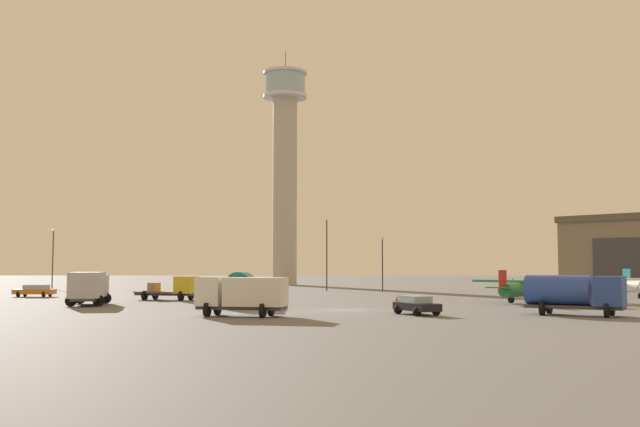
% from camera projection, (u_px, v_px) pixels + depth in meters
% --- Properties ---
extents(ground_plane, '(400.00, 400.00, 0.00)m').
position_uv_depth(ground_plane, '(342.00, 310.00, 57.52)').
color(ground_plane, '#60605E').
extents(control_tower, '(8.31, 8.31, 44.45)m').
position_uv_depth(control_tower, '(285.00, 159.00, 134.42)').
color(control_tower, '#B2AD9E').
rests_on(control_tower, ground_plane).
extents(airplane_green, '(8.74, 8.65, 3.18)m').
position_uv_depth(airplane_green, '(523.00, 288.00, 67.38)').
color(airplane_green, '#287A42').
rests_on(airplane_green, ground_plane).
extents(truck_box_silver, '(4.13, 7.38, 2.99)m').
position_uv_depth(truck_box_silver, '(89.00, 286.00, 64.44)').
color(truck_box_silver, '#38383D').
rests_on(truck_box_silver, ground_plane).
extents(truck_flatbed_yellow, '(6.78, 4.28, 2.48)m').
position_uv_depth(truck_flatbed_yellow, '(176.00, 288.00, 73.75)').
color(truck_flatbed_yellow, '#38383D').
rests_on(truck_flatbed_yellow, ground_plane).
extents(truck_fuel_tanker_blue, '(6.95, 5.34, 2.90)m').
position_uv_depth(truck_fuel_tanker_blue, '(574.00, 292.00, 51.26)').
color(truck_fuel_tanker_blue, '#38383D').
rests_on(truck_fuel_tanker_blue, ground_plane).
extents(truck_box_white, '(6.58, 3.86, 2.78)m').
position_uv_depth(truck_box_white, '(242.00, 294.00, 50.30)').
color(truck_box_white, '#38383D').
rests_on(truck_box_white, ground_plane).
extents(truck_fuel_tanker_teal, '(3.23, 5.83, 3.04)m').
position_uv_depth(truck_fuel_tanker_teal, '(239.00, 288.00, 61.52)').
color(truck_fuel_tanker_teal, '#38383D').
rests_on(truck_fuel_tanker_teal, ground_plane).
extents(car_black, '(3.29, 4.42, 1.37)m').
position_uv_depth(car_black, '(416.00, 305.00, 51.96)').
color(car_black, black).
rests_on(car_black, ground_plane).
extents(car_orange, '(4.67, 2.43, 1.37)m').
position_uv_depth(car_orange, '(35.00, 290.00, 81.67)').
color(car_orange, orange).
rests_on(car_orange, ground_plane).
extents(light_post_west, '(0.44, 0.44, 9.21)m').
position_uv_depth(light_post_west, '(53.00, 254.00, 111.47)').
color(light_post_west, '#38383D').
rests_on(light_post_west, ground_plane).
extents(light_post_east, '(0.44, 0.44, 7.67)m').
position_uv_depth(light_post_east, '(382.00, 258.00, 100.58)').
color(light_post_east, '#38383D').
rests_on(light_post_east, ground_plane).
extents(light_post_north, '(0.44, 0.44, 10.32)m').
position_uv_depth(light_post_north, '(327.00, 248.00, 101.01)').
color(light_post_north, '#38383D').
rests_on(light_post_north, ground_plane).
extents(traffic_cone_near_left, '(0.36, 0.36, 0.73)m').
position_uv_depth(traffic_cone_near_left, '(396.00, 297.00, 72.05)').
color(traffic_cone_near_left, black).
rests_on(traffic_cone_near_left, ground_plane).
extents(traffic_cone_near_right, '(0.36, 0.36, 0.69)m').
position_uv_depth(traffic_cone_near_right, '(275.00, 307.00, 56.23)').
color(traffic_cone_near_right, black).
rests_on(traffic_cone_near_right, ground_plane).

